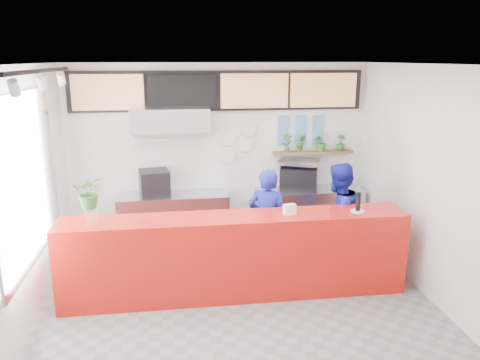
% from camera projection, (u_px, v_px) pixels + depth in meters
% --- Properties ---
extents(floor, '(5.00, 5.00, 0.00)m').
position_uv_depth(floor, '(240.00, 309.00, 5.90)').
color(floor, slate).
rests_on(floor, ground).
extents(ceiling, '(5.00, 5.00, 0.00)m').
position_uv_depth(ceiling, '(240.00, 64.00, 5.14)').
color(ceiling, silver).
extents(wall_back, '(5.00, 0.00, 5.00)m').
position_uv_depth(wall_back, '(219.00, 154.00, 7.91)').
color(wall_back, white).
rests_on(wall_back, ground).
extents(wall_left, '(0.00, 5.00, 5.00)m').
position_uv_depth(wall_left, '(17.00, 204.00, 5.18)').
color(wall_left, white).
rests_on(wall_left, ground).
extents(wall_right, '(0.00, 5.00, 5.00)m').
position_uv_depth(wall_right, '(437.00, 187.00, 5.85)').
color(wall_right, white).
rests_on(wall_right, ground).
extents(service_counter, '(4.50, 0.60, 1.10)m').
position_uv_depth(service_counter, '(236.00, 256.00, 6.14)').
color(service_counter, red).
rests_on(service_counter, ground).
extents(cream_band, '(5.00, 0.02, 0.80)m').
position_uv_depth(cream_band, '(219.00, 88.00, 7.62)').
color(cream_band, beige).
rests_on(cream_band, wall_back).
extents(prep_bench, '(1.80, 0.60, 0.90)m').
position_uv_depth(prep_bench, '(174.00, 220.00, 7.78)').
color(prep_bench, '#B2B5BA').
rests_on(prep_bench, ground).
extents(panini_oven, '(0.53, 0.53, 0.41)m').
position_uv_depth(panini_oven, '(154.00, 183.00, 7.58)').
color(panini_oven, black).
rests_on(panini_oven, prep_bench).
extents(extraction_hood, '(1.20, 0.70, 0.35)m').
position_uv_depth(extraction_hood, '(170.00, 119.00, 7.30)').
color(extraction_hood, '#B2B5BA').
rests_on(extraction_hood, ceiling).
extents(hood_lip, '(1.20, 0.69, 0.31)m').
position_uv_depth(hood_lip, '(171.00, 131.00, 7.36)').
color(hood_lip, '#B2B5BA').
rests_on(hood_lip, ceiling).
extents(right_bench, '(1.80, 0.60, 0.90)m').
position_uv_depth(right_bench, '(308.00, 214.00, 8.09)').
color(right_bench, '#B2B5BA').
rests_on(right_bench, ground).
extents(espresso_machine, '(0.72, 0.60, 0.39)m').
position_uv_depth(espresso_machine, '(299.00, 178.00, 7.90)').
color(espresso_machine, black).
rests_on(espresso_machine, right_bench).
extents(espresso_tray, '(0.79, 0.69, 0.06)m').
position_uv_depth(espresso_tray, '(299.00, 162.00, 7.83)').
color(espresso_tray, silver).
rests_on(espresso_tray, espresso_machine).
extents(herb_shelf, '(1.40, 0.18, 0.04)m').
position_uv_depth(herb_shelf, '(313.00, 152.00, 8.03)').
color(herb_shelf, brown).
rests_on(herb_shelf, wall_back).
extents(menu_board_far_left, '(1.10, 0.10, 0.55)m').
position_uv_depth(menu_board_far_left, '(108.00, 92.00, 7.30)').
color(menu_board_far_left, tan).
rests_on(menu_board_far_left, wall_back).
extents(menu_board_mid_left, '(1.10, 0.10, 0.55)m').
position_uv_depth(menu_board_mid_left, '(183.00, 92.00, 7.45)').
color(menu_board_mid_left, black).
rests_on(menu_board_mid_left, wall_back).
extents(menu_board_mid_right, '(1.10, 0.10, 0.55)m').
position_uv_depth(menu_board_mid_right, '(254.00, 91.00, 7.61)').
color(menu_board_mid_right, tan).
rests_on(menu_board_mid_right, wall_back).
extents(menu_board_far_right, '(1.10, 0.10, 0.55)m').
position_uv_depth(menu_board_far_right, '(323.00, 90.00, 7.76)').
color(menu_board_far_right, tan).
rests_on(menu_board_far_right, wall_back).
extents(soffit, '(4.80, 0.04, 0.65)m').
position_uv_depth(soffit, '(219.00, 91.00, 7.61)').
color(soffit, black).
rests_on(soffit, wall_back).
extents(window_pane, '(0.04, 2.20, 1.90)m').
position_uv_depth(window_pane, '(26.00, 180.00, 5.42)').
color(window_pane, silver).
rests_on(window_pane, wall_left).
extents(window_frame, '(0.03, 2.30, 2.00)m').
position_uv_depth(window_frame, '(28.00, 180.00, 5.43)').
color(window_frame, '#B2B5BA').
rests_on(window_frame, wall_left).
extents(track_rail, '(0.05, 2.40, 0.04)m').
position_uv_depth(track_rail, '(41.00, 71.00, 4.87)').
color(track_rail, black).
rests_on(track_rail, ceiling).
extents(dec_plate_a, '(0.24, 0.03, 0.24)m').
position_uv_depth(dec_plate_a, '(228.00, 139.00, 7.84)').
color(dec_plate_a, silver).
rests_on(dec_plate_a, wall_back).
extents(dec_plate_b, '(0.24, 0.03, 0.24)m').
position_uv_depth(dec_plate_b, '(246.00, 144.00, 7.91)').
color(dec_plate_b, silver).
rests_on(dec_plate_b, wall_back).
extents(dec_plate_c, '(0.24, 0.03, 0.24)m').
position_uv_depth(dec_plate_c, '(228.00, 157.00, 7.92)').
color(dec_plate_c, silver).
rests_on(dec_plate_c, wall_back).
extents(dec_plate_d, '(0.24, 0.03, 0.24)m').
position_uv_depth(dec_plate_d, '(249.00, 130.00, 7.85)').
color(dec_plate_d, silver).
rests_on(dec_plate_d, wall_back).
extents(photo_frame_a, '(0.20, 0.02, 0.25)m').
position_uv_depth(photo_frame_a, '(284.00, 123.00, 7.91)').
color(photo_frame_a, '#598CBF').
rests_on(photo_frame_a, wall_back).
extents(photo_frame_b, '(0.20, 0.02, 0.25)m').
position_uv_depth(photo_frame_b, '(301.00, 123.00, 7.95)').
color(photo_frame_b, '#598CBF').
rests_on(photo_frame_b, wall_back).
extents(photo_frame_c, '(0.20, 0.02, 0.25)m').
position_uv_depth(photo_frame_c, '(318.00, 122.00, 7.99)').
color(photo_frame_c, '#598CBF').
rests_on(photo_frame_c, wall_back).
extents(photo_frame_d, '(0.20, 0.02, 0.25)m').
position_uv_depth(photo_frame_d, '(284.00, 138.00, 7.98)').
color(photo_frame_d, '#598CBF').
rests_on(photo_frame_d, wall_back).
extents(photo_frame_e, '(0.20, 0.02, 0.25)m').
position_uv_depth(photo_frame_e, '(301.00, 137.00, 8.02)').
color(photo_frame_e, '#598CBF').
rests_on(photo_frame_e, wall_back).
extents(photo_frame_f, '(0.20, 0.02, 0.25)m').
position_uv_depth(photo_frame_f, '(318.00, 137.00, 8.06)').
color(photo_frame_f, '#598CBF').
rests_on(photo_frame_f, wall_back).
extents(staff_center, '(0.68, 0.58, 1.58)m').
position_uv_depth(staff_center, '(267.00, 222.00, 6.70)').
color(staff_center, '#151D95').
rests_on(staff_center, ground).
extents(staff_right, '(1.00, 0.95, 1.64)m').
position_uv_depth(staff_right, '(337.00, 218.00, 6.76)').
color(staff_right, '#151D95').
rests_on(staff_right, ground).
extents(herb_a, '(0.17, 0.13, 0.31)m').
position_uv_depth(herb_a, '(287.00, 143.00, 7.92)').
color(herb_a, '#2F6C26').
rests_on(herb_a, herb_shelf).
extents(herb_b, '(0.17, 0.15, 0.29)m').
position_uv_depth(herb_b, '(301.00, 143.00, 7.96)').
color(herb_b, '#2F6C26').
rests_on(herb_b, herb_shelf).
extents(herb_c, '(0.32, 0.29, 0.32)m').
position_uv_depth(herb_c, '(321.00, 142.00, 8.00)').
color(herb_c, '#2F6C26').
rests_on(herb_c, herb_shelf).
extents(herb_d, '(0.16, 0.15, 0.27)m').
position_uv_depth(herb_d, '(341.00, 142.00, 8.06)').
color(herb_d, '#2F6C26').
rests_on(herb_d, herb_shelf).
extents(glass_vase, '(0.17, 0.17, 0.19)m').
position_uv_depth(glass_vase, '(92.00, 218.00, 5.65)').
color(glass_vase, white).
rests_on(glass_vase, service_counter).
extents(basil_vase, '(0.38, 0.33, 0.40)m').
position_uv_depth(basil_vase, '(90.00, 192.00, 5.57)').
color(basil_vase, '#2F6C26').
rests_on(basil_vase, glass_vase).
extents(napkin_holder, '(0.17, 0.13, 0.13)m').
position_uv_depth(napkin_holder, '(289.00, 209.00, 6.05)').
color(napkin_holder, white).
rests_on(napkin_holder, service_counter).
extents(white_plate, '(0.22, 0.22, 0.01)m').
position_uv_depth(white_plate, '(357.00, 211.00, 6.18)').
color(white_plate, white).
rests_on(white_plate, service_counter).
extents(pepper_mill, '(0.07, 0.07, 0.25)m').
position_uv_depth(pepper_mill, '(358.00, 202.00, 6.14)').
color(pepper_mill, black).
rests_on(pepper_mill, white_plate).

